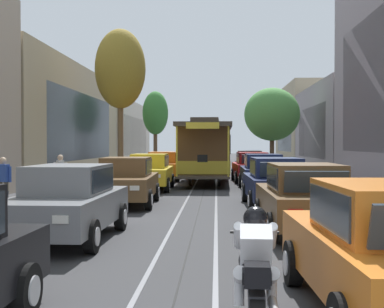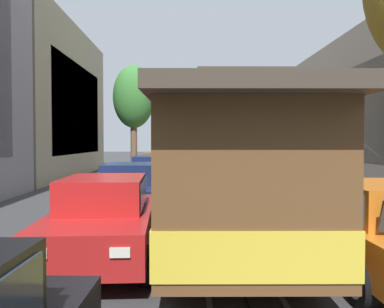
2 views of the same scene
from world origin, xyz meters
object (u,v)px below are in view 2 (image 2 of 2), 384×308
object	(u,v)px
parked_car_black_near_left	(230,160)
pedestrian_crossing_far	(337,170)
parked_car_brown_second_right	(156,166)
pedestrian_on_right_pavement	(270,160)
parked_car_grey_second_left	(241,165)
cable_car_trolley	(227,171)
parked_car_brown_mid_left	(257,173)
street_tree_kerb_right_near	(134,98)
parked_car_navy_fourth_right	(129,189)
motorcycle_with_rider	(183,163)
parked_car_navy_mid_right	(150,173)
parked_car_red_fifth_right	(103,219)
street_sign_post	(260,152)
parked_car_orange_near_right	(161,161)
parked_car_orange_fifth_left	(381,229)
fire_hydrant	(251,166)
pedestrian_on_left_pavement	(346,176)
parked_car_yellow_fourth_left	(288,188)
street_tree_kerb_left_near	(263,114)

from	to	relation	value
parked_car_black_near_left	pedestrian_crossing_far	world-z (taller)	pedestrian_crossing_far
parked_car_brown_second_right	pedestrian_on_right_pavement	world-z (taller)	parked_car_brown_second_right
parked_car_grey_second_left	cable_car_trolley	xyz separation A→B (m)	(2.61, 16.64, 0.86)
parked_car_brown_mid_left	street_tree_kerb_right_near	size ratio (longest dim) A/B	0.58
parked_car_navy_fourth_right	motorcycle_with_rider	xyz separation A→B (m)	(-1.62, -18.02, -0.15)
parked_car_navy_mid_right	cable_car_trolley	bearing A→B (deg)	103.30
pedestrian_crossing_far	parked_car_grey_second_left	bearing A→B (deg)	-57.13
parked_car_red_fifth_right	cable_car_trolley	size ratio (longest dim) A/B	0.48
motorcycle_with_rider	pedestrian_on_right_pavement	bearing A→B (deg)	174.46
pedestrian_on_right_pavement	motorcycle_with_rider	bearing A→B (deg)	-5.54
parked_car_brown_mid_left	parked_car_navy_fourth_right	bearing A→B (deg)	50.41
parked_car_navy_fourth_right	street_sign_post	size ratio (longest dim) A/B	1.72
parked_car_red_fifth_right	parked_car_orange_near_right	bearing A→B (deg)	-89.58
motorcycle_with_rider	parked_car_navy_fourth_right	bearing A→B (deg)	84.85
parked_car_orange_fifth_left	fire_hydrant	world-z (taller)	parked_car_orange_fifth_left
parked_car_black_near_left	pedestrian_crossing_far	distance (m)	12.66
parked_car_red_fifth_right	parked_car_black_near_left	bearing A→B (deg)	-101.99
parked_car_brown_mid_left	pedestrian_on_left_pavement	distance (m)	4.09
parked_car_brown_mid_left	street_sign_post	size ratio (longest dim) A/B	1.73
parked_car_black_near_left	pedestrian_on_right_pavement	bearing A→B (deg)	154.20
street_tree_kerb_right_near	parked_car_red_fifth_right	bearing A→B (deg)	95.49
parked_car_grey_second_left	parked_car_orange_near_right	distance (m)	7.05
cable_car_trolley	parked_car_black_near_left	bearing A→B (deg)	-96.46
parked_car_orange_near_right	parked_car_red_fifth_right	size ratio (longest dim) A/B	1.00
parked_car_brown_mid_left	pedestrian_on_right_pavement	world-z (taller)	parked_car_brown_mid_left
parked_car_grey_second_left	parked_car_brown_second_right	distance (m)	5.27
parked_car_brown_second_right	parked_car_red_fifth_right	xyz separation A→B (m)	(-0.13, 16.19, 0.00)
parked_car_yellow_fourth_left	parked_car_orange_fifth_left	xyz separation A→B (m)	(-0.00, 6.14, 0.00)
parked_car_grey_second_left	parked_car_navy_fourth_right	xyz separation A→B (m)	(5.19, 12.48, 0.00)
parked_car_yellow_fourth_left	parked_car_orange_near_right	size ratio (longest dim) A/B	0.99
parked_car_navy_mid_right	parked_car_red_fifth_right	size ratio (longest dim) A/B	1.00
parked_car_brown_second_right	parked_car_navy_mid_right	distance (m)	5.15
parked_car_grey_second_left	parked_car_red_fifth_right	xyz separation A→B (m)	(5.02, 17.29, 0.00)
parked_car_red_fifth_right	street_tree_kerb_right_near	bearing A→B (deg)	-84.51
parked_car_navy_fourth_right	fire_hydrant	bearing A→B (deg)	-110.92
parked_car_red_fifth_right	motorcycle_with_rider	world-z (taller)	parked_car_red_fifth_right
parked_car_red_fifth_right	pedestrian_on_right_pavement	xyz separation A→B (m)	(-7.83, -22.21, 0.08)
motorcycle_with_rider	pedestrian_on_left_pavement	size ratio (longest dim) A/B	1.24
parked_car_brown_second_right	street_tree_kerb_right_near	world-z (taller)	street_tree_kerb_right_near
motorcycle_with_rider	parked_car_yellow_fourth_left	bearing A→B (deg)	100.73
parked_car_yellow_fourth_left	cable_car_trolley	size ratio (longest dim) A/B	0.48
parked_car_brown_mid_left	parked_car_navy_fourth_right	distance (m)	7.89
pedestrian_on_left_pavement	pedestrian_crossing_far	distance (m)	3.46
parked_car_brown_second_right	street_tree_kerb_left_near	bearing A→B (deg)	-152.76
cable_car_trolley	pedestrian_on_left_pavement	distance (m)	9.31
parked_car_navy_mid_right	pedestrian_on_left_pavement	xyz separation A→B (m)	(-7.93, 2.90, 0.11)
parked_car_orange_fifth_left	pedestrian_crossing_far	distance (m)	13.12
parked_car_black_near_left	parked_car_brown_mid_left	world-z (taller)	same
parked_car_orange_near_right	street_tree_kerb_right_near	xyz separation A→B (m)	(1.88, 0.74, 4.53)
motorcycle_with_rider	street_sign_post	xyz separation A→B (m)	(-5.07, 3.58, 0.94)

